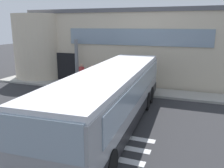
# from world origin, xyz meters

# --- Properties ---
(ground_plane) EXTENTS (80.00, 90.00, 0.02)m
(ground_plane) POSITION_xyz_m (0.00, 0.00, -0.01)
(ground_plane) COLOR #2B2B2D
(ground_plane) RESTS_ON ground
(bay_paint_stripes) EXTENTS (4.40, 3.96, 0.01)m
(bay_paint_stripes) POSITION_xyz_m (2.00, -4.20, 0.00)
(bay_paint_stripes) COLOR silver
(bay_paint_stripes) RESTS_ON ground
(terminal_building) EXTENTS (18.54, 13.80, 5.88)m
(terminal_building) POSITION_xyz_m (-0.66, 11.53, 2.93)
(terminal_building) COLOR beige
(terminal_building) RESTS_ON ground
(boarding_curb) EXTENTS (20.74, 2.00, 0.15)m
(boarding_curb) POSITION_xyz_m (0.00, 4.80, 0.07)
(boarding_curb) COLOR #9E9B93
(boarding_curb) RESTS_ON ground
(entry_support_column) EXTENTS (0.28, 0.28, 3.43)m
(entry_support_column) POSITION_xyz_m (-3.63, 5.40, 1.87)
(entry_support_column) COLOR slate
(entry_support_column) RESTS_ON boarding_curb
(bus_main_foreground) EXTENTS (3.24, 12.39, 2.70)m
(bus_main_foreground) POSITION_xyz_m (1.94, -1.39, 1.34)
(bus_main_foreground) COLOR gray
(bus_main_foreground) RESTS_ON ground
(passenger_near_column) EXTENTS (0.55, 0.35, 1.68)m
(passenger_near_column) POSITION_xyz_m (-2.83, 4.67, 1.08)
(passenger_near_column) COLOR #2D2D33
(passenger_near_column) RESTS_ON boarding_curb
(passenger_by_doorway) EXTENTS (0.52, 0.49, 1.68)m
(passenger_by_doorway) POSITION_xyz_m (-1.74, 4.31, 1.11)
(passenger_by_doorway) COLOR #4C4233
(passenger_by_doorway) RESTS_ON boarding_curb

